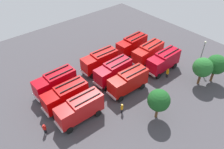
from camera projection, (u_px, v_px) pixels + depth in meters
The scene contains 20 objects.
ground_plane at pixel (112, 81), 39.80m from camera, with size 55.51×55.51×0.00m, color #423F44.
fire_truck_0 at pixel (132, 45), 45.63m from camera, with size 7.31×3.03×3.88m.
fire_truck_1 at pixel (100, 61), 41.05m from camera, with size 7.27×2.92×3.88m.
fire_truck_2 at pixel (55, 82), 36.08m from camera, with size 7.24×2.84×3.88m.
fire_truck_3 at pixel (148, 53), 43.22m from camera, with size 7.34×3.12×3.88m.
fire_truck_4 at pixel (113, 71), 38.50m from camera, with size 7.26×2.91×3.88m.
fire_truck_5 at pixel (66, 96), 33.58m from camera, with size 7.24×2.85×3.88m.
fire_truck_6 at pixel (164, 61), 41.03m from camera, with size 7.23×2.82×3.88m.
fire_truck_7 at pixel (128, 81), 36.35m from camera, with size 7.28×2.97×3.88m.
fire_truck_8 at pixel (80, 108), 31.48m from camera, with size 7.25×2.87×3.88m.
firefighter_0 at pixel (122, 108), 33.11m from camera, with size 0.48×0.39×1.74m.
firefighter_1 at pixel (167, 73), 39.89m from camera, with size 0.33×0.46×1.84m.
firefighter_2 at pixel (107, 70), 40.61m from camera, with size 0.38×0.48×1.83m.
firefighter_3 at pixel (45, 129), 30.11m from camera, with size 0.47×0.46×1.72m.
tree_0 at pixel (216, 65), 37.57m from camera, with size 3.44×3.44×5.33m.
tree_1 at pixel (203, 68), 37.01m from camera, with size 3.37×3.37×5.22m.
tree_2 at pixel (159, 100), 30.98m from camera, with size 3.28×3.28×5.08m.
traffic_cone_0 at pixel (127, 63), 43.67m from camera, with size 0.51×0.51×0.73m, color #F2600C.
traffic_cone_1 at pixel (134, 42), 50.02m from camera, with size 0.48×0.48×0.68m, color #F2600C.
lamppost at pixel (202, 52), 40.83m from camera, with size 0.36×0.36×5.88m.
Camera 1 is at (19.85, 23.37, 25.40)m, focal length 35.14 mm.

